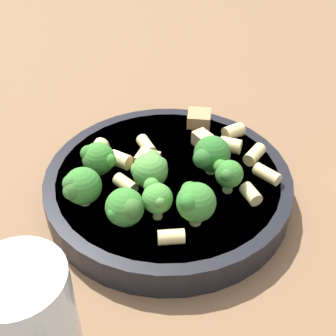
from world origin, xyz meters
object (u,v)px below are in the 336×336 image
object	(u,v)px
rigatoni_4	(233,132)
drinking_glass	(33,333)
pasta_bowl	(168,185)
broccoli_floret_3	(211,155)
rigatoni_5	(171,237)
rigatoni_6	(254,154)
broccoli_floret_1	(125,208)
rigatoni_2	(120,160)
rigatoni_8	(267,174)
chicken_chunk_0	(202,139)
rigatoni_7	(230,145)
rigatoni_0	(146,146)
broccoli_floret_2	(150,169)
rigatoni_3	(126,184)
rigatoni_9	(251,194)
broccoli_floret_6	(157,197)
rigatoni_1	(99,149)
broccoli_floret_0	(80,187)
chicken_chunk_1	(148,161)
broccoli_floret_5	(195,202)
broccoli_floret_4	(228,174)
chicken_chunk_2	(199,118)

from	to	relation	value
rigatoni_4	drinking_glass	xyz separation A→B (m)	(0.20, 0.24, 0.01)
pasta_bowl	broccoli_floret_3	xyz separation A→B (m)	(-0.04, 0.00, 0.04)
rigatoni_5	rigatoni_6	bearing A→B (deg)	-134.69
broccoli_floret_1	rigatoni_2	bearing A→B (deg)	-89.30
rigatoni_8	chicken_chunk_0	world-z (taller)	chicken_chunk_0
rigatoni_7	rigatoni_5	bearing A→B (deg)	56.39
rigatoni_0	rigatoni_5	xyz separation A→B (m)	(-0.01, 0.14, 0.00)
broccoli_floret_2	rigatoni_3	distance (m)	0.03
rigatoni_0	rigatoni_9	distance (m)	0.13
broccoli_floret_3	rigatoni_2	world-z (taller)	broccoli_floret_3
broccoli_floret_6	chicken_chunk_0	world-z (taller)	broccoli_floret_6
rigatoni_1	rigatoni_6	world-z (taller)	rigatoni_1
rigatoni_7	rigatoni_9	size ratio (longest dim) A/B	1.08
broccoli_floret_0	rigatoni_7	xyz separation A→B (m)	(-0.16, -0.07, -0.01)
chicken_chunk_1	broccoli_floret_6	bearing A→B (deg)	91.71
rigatoni_1	chicken_chunk_1	bearing A→B (deg)	150.41
drinking_glass	broccoli_floret_2	bearing A→B (deg)	-121.17
broccoli_floret_3	rigatoni_5	size ratio (longest dim) A/B	1.80
rigatoni_0	chicken_chunk_1	distance (m)	0.03
broccoli_floret_0	broccoli_floret_2	size ratio (longest dim) A/B	0.96
rigatoni_0	chicken_chunk_0	world-z (taller)	chicken_chunk_0
broccoli_floret_5	rigatoni_2	distance (m)	0.12
broccoli_floret_4	rigatoni_5	distance (m)	0.09
broccoli_floret_5	rigatoni_7	size ratio (longest dim) A/B	1.92
rigatoni_4	chicken_chunk_2	distance (m)	0.05
broccoli_floret_3	rigatoni_4	distance (m)	0.08
broccoli_floret_1	chicken_chunk_0	size ratio (longest dim) A/B	1.85
rigatoni_3	rigatoni_6	bearing A→B (deg)	-167.92
pasta_bowl	rigatoni_0	size ratio (longest dim) A/B	9.51
broccoli_floret_2	rigatoni_5	distance (m)	0.08
pasta_bowl	chicken_chunk_1	xyz separation A→B (m)	(0.02, -0.01, 0.02)
broccoli_floret_0	broccoli_floret_5	distance (m)	0.11
broccoli_floret_6	chicken_chunk_1	size ratio (longest dim) A/B	1.67
broccoli_floret_1	broccoli_floret_5	distance (m)	0.06
broccoli_floret_5	rigatoni_3	size ratio (longest dim) A/B	1.81
rigatoni_4	rigatoni_5	bearing A→B (deg)	58.40
broccoli_floret_2	chicken_chunk_0	xyz separation A→B (m)	(-0.07, -0.07, -0.02)
rigatoni_8	rigatoni_6	bearing A→B (deg)	-83.24
chicken_chunk_1	drinking_glass	world-z (taller)	drinking_glass
rigatoni_5	chicken_chunk_1	xyz separation A→B (m)	(0.01, -0.11, 0.00)
rigatoni_7	drinking_glass	distance (m)	0.29
rigatoni_2	rigatoni_6	world-z (taller)	rigatoni_2
broccoli_floret_0	chicken_chunk_2	xyz separation A→B (m)	(-0.14, -0.12, -0.01)
broccoli_floret_3	rigatoni_6	bearing A→B (deg)	-161.64
broccoli_floret_2	rigatoni_5	size ratio (longest dim) A/B	1.74
broccoli_floret_6	rigatoni_4	bearing A→B (deg)	-131.32
rigatoni_4	rigatoni_2	bearing A→B (deg)	15.30
rigatoni_0	rigatoni_2	world-z (taller)	rigatoni_2
broccoli_floret_0	broccoli_floret_5	size ratio (longest dim) A/B	0.90
rigatoni_8	broccoli_floret_1	bearing A→B (deg)	16.86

